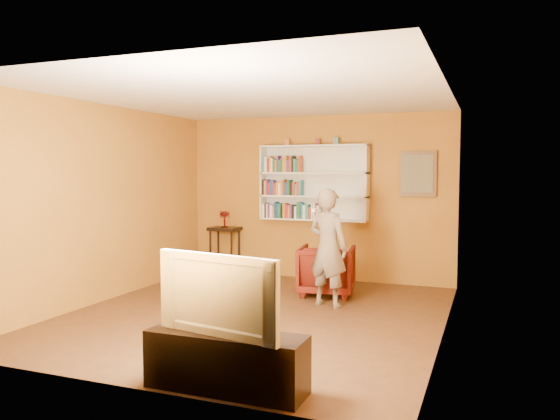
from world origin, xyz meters
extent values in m
cube|color=#442916|center=(0.00, 0.00, -0.06)|extent=(5.30, 5.80, 0.12)
cube|color=#A2681E|center=(0.00, 2.52, 1.35)|extent=(5.30, 0.04, 2.70)
cube|color=#A2681E|center=(0.00, -2.52, 1.35)|extent=(5.30, 0.04, 2.70)
cube|color=#A2681E|center=(-2.27, 0.00, 1.35)|extent=(0.04, 5.80, 2.70)
cube|color=#A2681E|center=(2.27, 0.00, 1.35)|extent=(0.04, 5.80, 2.70)
cube|color=white|center=(0.00, 0.00, 2.73)|extent=(5.30, 5.80, 0.06)
cube|color=white|center=(0.00, 2.48, 1.60)|extent=(1.80, 0.03, 1.20)
cube|color=white|center=(-0.89, 2.35, 1.60)|extent=(0.03, 0.28, 1.20)
cube|color=white|center=(0.89, 2.35, 1.60)|extent=(0.03, 0.28, 1.20)
cube|color=white|center=(0.00, 2.35, 1.00)|extent=(1.80, 0.28, 0.03)
cube|color=white|center=(0.00, 2.35, 1.38)|extent=(1.80, 0.28, 0.03)
cube|color=white|center=(0.00, 2.35, 1.76)|extent=(1.80, 0.28, 0.03)
cube|color=white|center=(0.00, 2.35, 2.20)|extent=(1.80, 0.28, 0.03)
cube|color=white|center=(-0.84, 2.29, 1.13)|extent=(0.04, 0.15, 0.23)
cube|color=black|center=(-0.81, 2.31, 1.14)|extent=(0.02, 0.18, 0.25)
cube|color=white|center=(-0.78, 2.31, 1.13)|extent=(0.02, 0.18, 0.24)
cube|color=#5D2878|center=(-0.74, 2.30, 1.12)|extent=(0.03, 0.15, 0.22)
cube|color=white|center=(-0.70, 2.30, 1.12)|extent=(0.04, 0.15, 0.22)
cube|color=#C58227|center=(-0.66, 2.31, 1.11)|extent=(0.03, 0.19, 0.19)
cube|color=navy|center=(-0.63, 2.30, 1.15)|extent=(0.03, 0.16, 0.27)
cube|color=navy|center=(-0.59, 2.31, 1.14)|extent=(0.03, 0.18, 0.24)
cube|color=#176B3F|center=(-0.55, 2.29, 1.13)|extent=(0.04, 0.15, 0.24)
cube|color=black|center=(-0.51, 2.31, 1.12)|extent=(0.02, 0.18, 0.21)
cube|color=#B87920|center=(-0.48, 2.31, 1.14)|extent=(0.04, 0.18, 0.25)
cube|color=#A91A26|center=(-0.43, 2.30, 1.13)|extent=(0.04, 0.16, 0.23)
cube|color=#B87920|center=(-0.39, 2.31, 1.12)|extent=(0.03, 0.18, 0.22)
cube|color=#5D2878|center=(-0.35, 2.30, 1.13)|extent=(0.03, 0.15, 0.23)
cube|color=black|center=(-0.31, 2.31, 1.12)|extent=(0.04, 0.19, 0.22)
cube|color=white|center=(-0.27, 2.31, 1.11)|extent=(0.04, 0.18, 0.20)
cube|color=#176B3F|center=(-0.23, 2.31, 1.15)|extent=(0.04, 0.18, 0.27)
cube|color=navy|center=(-0.19, 2.30, 1.15)|extent=(0.02, 0.16, 0.27)
cube|color=teal|center=(-0.16, 2.29, 1.14)|extent=(0.02, 0.14, 0.25)
cube|color=white|center=(-0.12, 2.30, 1.13)|extent=(0.04, 0.17, 0.23)
cube|color=teal|center=(-0.07, 2.30, 1.13)|extent=(0.04, 0.16, 0.23)
cube|color=#9C3C1C|center=(-0.03, 2.30, 1.11)|extent=(0.03, 0.16, 0.20)
cube|color=white|center=(0.01, 2.31, 1.14)|extent=(0.02, 0.18, 0.26)
cube|color=white|center=(0.04, 2.31, 1.15)|extent=(0.03, 0.18, 0.26)
cube|color=#5D2878|center=(0.07, 2.31, 1.14)|extent=(0.03, 0.19, 0.26)
cube|color=white|center=(0.11, 2.29, 1.12)|extent=(0.04, 0.15, 0.22)
cube|color=black|center=(-0.85, 2.29, 1.52)|extent=(0.03, 0.14, 0.25)
cube|color=#C58227|center=(-0.81, 2.31, 1.51)|extent=(0.04, 0.19, 0.24)
cube|color=#5D2878|center=(-0.78, 2.30, 1.52)|extent=(0.02, 0.15, 0.26)
cube|color=#A91A26|center=(-0.74, 2.31, 1.50)|extent=(0.04, 0.17, 0.21)
cube|color=navy|center=(-0.70, 2.31, 1.52)|extent=(0.04, 0.17, 0.25)
cube|color=#5D2878|center=(-0.66, 2.29, 1.51)|extent=(0.03, 0.14, 0.23)
cube|color=#9C3C1C|center=(-0.63, 2.30, 1.49)|extent=(0.03, 0.17, 0.20)
cube|color=#C58227|center=(-0.60, 2.30, 1.50)|extent=(0.03, 0.17, 0.21)
cube|color=white|center=(-0.55, 2.31, 1.50)|extent=(0.04, 0.18, 0.20)
cube|color=#C58227|center=(-0.51, 2.30, 1.52)|extent=(0.03, 0.16, 0.25)
cube|color=#9C3C1C|center=(-0.48, 2.30, 1.52)|extent=(0.03, 0.16, 0.26)
cube|color=navy|center=(-0.44, 2.30, 1.50)|extent=(0.04, 0.16, 0.21)
cube|color=#176B3F|center=(-0.40, 2.31, 1.52)|extent=(0.03, 0.18, 0.25)
cube|color=black|center=(-0.35, 2.31, 1.50)|extent=(0.04, 0.18, 0.21)
cube|color=#9C3C1C|center=(-0.31, 2.31, 1.50)|extent=(0.04, 0.17, 0.22)
cube|color=teal|center=(-0.27, 2.31, 1.49)|extent=(0.03, 0.19, 0.19)
cube|color=#9C3C1C|center=(-0.23, 2.31, 1.51)|extent=(0.04, 0.18, 0.23)
cube|color=teal|center=(-0.20, 2.31, 1.52)|extent=(0.03, 0.17, 0.25)
cube|color=teal|center=(-0.84, 2.31, 1.90)|extent=(0.04, 0.17, 0.25)
cube|color=white|center=(-0.80, 2.29, 1.90)|extent=(0.04, 0.15, 0.26)
cube|color=#A91A26|center=(-0.76, 2.29, 1.88)|extent=(0.03, 0.15, 0.22)
cube|color=#B87920|center=(-0.72, 2.31, 1.91)|extent=(0.03, 0.18, 0.27)
cube|color=white|center=(-0.69, 2.29, 1.89)|extent=(0.03, 0.14, 0.23)
cube|color=#176B3F|center=(-0.65, 2.30, 1.89)|extent=(0.04, 0.16, 0.22)
cube|color=#C58227|center=(-0.62, 2.30, 1.88)|extent=(0.02, 0.16, 0.21)
cube|color=#5D2878|center=(-0.58, 2.29, 1.91)|extent=(0.03, 0.14, 0.27)
cube|color=#176B3F|center=(-0.55, 2.30, 1.87)|extent=(0.03, 0.16, 0.20)
cube|color=#176B3F|center=(-0.52, 2.31, 1.89)|extent=(0.02, 0.18, 0.22)
cube|color=#C58227|center=(-0.48, 2.29, 1.89)|extent=(0.03, 0.15, 0.23)
cube|color=#C58227|center=(-0.45, 2.30, 1.91)|extent=(0.03, 0.17, 0.27)
cube|color=#5D2878|center=(-0.41, 2.31, 1.87)|extent=(0.04, 0.18, 0.19)
cube|color=#9C3C1C|center=(-0.36, 2.30, 1.90)|extent=(0.03, 0.17, 0.25)
cube|color=black|center=(-0.32, 2.29, 1.91)|extent=(0.03, 0.14, 0.27)
cube|color=teal|center=(-0.29, 2.29, 1.88)|extent=(0.02, 0.15, 0.22)
cube|color=#176B3F|center=(-0.25, 2.31, 1.88)|extent=(0.04, 0.18, 0.21)
cube|color=#9C3C1C|center=(-0.21, 2.31, 1.91)|extent=(0.03, 0.17, 0.27)
cube|color=#CC6F3A|center=(-0.46, 2.35, 2.27)|extent=(0.07, 0.07, 0.10)
cube|color=maroon|center=(0.07, 2.35, 2.26)|extent=(0.07, 0.07, 0.10)
cube|color=slate|center=(0.38, 2.35, 2.27)|extent=(0.08, 0.08, 0.11)
cube|color=#533617|center=(1.65, 2.46, 1.75)|extent=(0.55, 0.04, 0.70)
cube|color=gray|center=(1.65, 2.44, 1.75)|extent=(0.45, 0.02, 0.58)
cylinder|color=black|center=(-1.78, 2.10, 0.39)|extent=(0.04, 0.04, 0.77)
cylinder|color=black|center=(-1.38, 2.10, 0.39)|extent=(0.04, 0.04, 0.77)
cylinder|color=black|center=(-1.78, 2.40, 0.39)|extent=(0.04, 0.04, 0.77)
cylinder|color=black|center=(-1.38, 2.40, 0.39)|extent=(0.04, 0.04, 0.77)
cube|color=black|center=(-1.58, 2.25, 0.80)|extent=(0.50, 0.39, 0.06)
cylinder|color=maroon|center=(-1.58, 2.25, 0.84)|extent=(0.12, 0.12, 0.02)
cylinder|color=maroon|center=(-1.58, 2.25, 0.92)|extent=(0.03, 0.03, 0.15)
ellipsoid|color=maroon|center=(-1.58, 2.25, 1.05)|extent=(0.16, 0.16, 0.11)
cylinder|color=beige|center=(-1.50, 2.25, 1.04)|extent=(0.01, 0.01, 0.12)
cylinder|color=beige|center=(-1.51, 2.29, 1.04)|extent=(0.01, 0.01, 0.12)
cylinder|color=beige|center=(-1.54, 2.32, 1.04)|extent=(0.01, 0.01, 0.12)
cylinder|color=beige|center=(-1.59, 2.33, 1.04)|extent=(0.01, 0.01, 0.12)
cylinder|color=beige|center=(-1.63, 2.31, 1.04)|extent=(0.01, 0.01, 0.12)
cylinder|color=beige|center=(-1.66, 2.27, 1.04)|extent=(0.01, 0.01, 0.12)
cylinder|color=beige|center=(-1.66, 2.23, 1.04)|extent=(0.01, 0.01, 0.12)
cylinder|color=beige|center=(-1.63, 2.19, 1.04)|extent=(0.01, 0.01, 0.12)
cylinder|color=beige|center=(-1.59, 2.17, 1.04)|extent=(0.01, 0.01, 0.12)
cylinder|color=beige|center=(-1.54, 2.18, 1.04)|extent=(0.01, 0.01, 0.12)
cylinder|color=beige|center=(-1.51, 2.21, 1.04)|extent=(0.01, 0.01, 0.12)
imported|color=#470805|center=(0.51, 1.38, 0.36)|extent=(0.88, 0.90, 0.72)
imported|color=#6F6051|center=(0.71, 0.75, 0.78)|extent=(0.66, 0.53, 1.56)
cube|color=white|center=(0.61, 0.50, 1.29)|extent=(0.04, 0.15, 0.04)
cube|color=black|center=(0.73, -2.25, 0.24)|extent=(1.33, 0.40, 0.48)
imported|color=black|center=(0.73, -2.25, 0.80)|extent=(1.15, 0.35, 0.66)
camera|label=1|loc=(2.71, -6.13, 1.78)|focal=35.00mm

